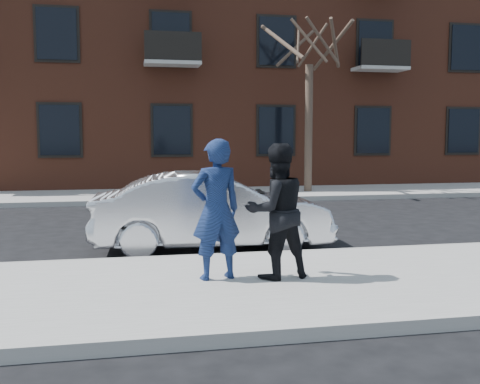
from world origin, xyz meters
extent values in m
plane|color=black|center=(0.00, 0.00, 0.00)|extent=(100.00, 100.00, 0.00)
cube|color=gray|center=(0.00, -0.25, 0.07)|extent=(50.00, 3.50, 0.15)
cube|color=#999691|center=(0.00, 1.55, 0.07)|extent=(50.00, 0.10, 0.15)
cube|color=gray|center=(0.00, 11.25, 0.07)|extent=(50.00, 3.50, 0.15)
cube|color=#999691|center=(0.00, 9.45, 0.07)|extent=(50.00, 0.10, 0.15)
cube|color=brown|center=(2.00, 18.00, 6.00)|extent=(24.00, 10.00, 12.00)
cube|color=black|center=(3.90, 12.94, 2.20)|extent=(1.30, 0.06, 1.70)
cube|color=black|center=(11.50, 12.94, 2.20)|extent=(1.30, 0.06, 1.70)
cube|color=black|center=(3.90, 12.94, 5.40)|extent=(1.30, 0.06, 1.70)
cube|color=black|center=(11.50, 12.94, 5.40)|extent=(1.30, 0.06, 1.70)
cylinder|color=#3D2E24|center=(4.50, 11.00, 2.25)|extent=(0.26, 0.26, 4.20)
imported|color=silver|center=(-0.03, 2.61, 0.68)|extent=(4.20, 1.63, 1.36)
imported|color=navy|center=(-0.35, 0.03, 1.06)|extent=(0.74, 0.56, 1.81)
cube|color=black|center=(-0.44, 0.24, 1.48)|extent=(0.09, 0.14, 0.08)
imported|color=black|center=(0.43, -0.06, 1.03)|extent=(0.96, 0.81, 1.75)
cube|color=black|center=(0.25, 0.09, 1.27)|extent=(0.11, 0.15, 0.06)
camera|label=1|loc=(-1.45, -7.03, 2.00)|focal=42.00mm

